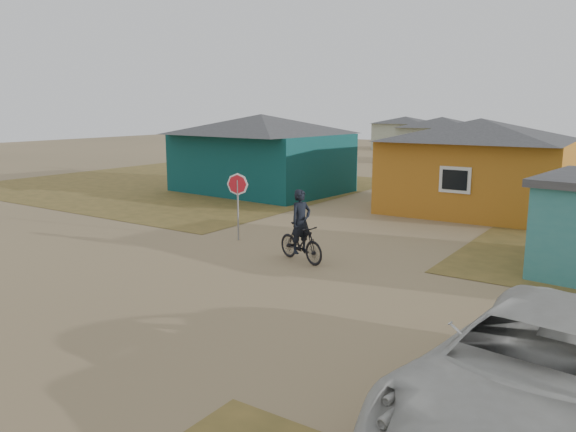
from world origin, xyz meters
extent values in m
plane|color=#937A54|center=(0.00, 0.00, 0.00)|extent=(120.00, 120.00, 0.00)
cube|color=brown|center=(-14.00, 13.00, 0.01)|extent=(20.00, 18.00, 0.00)
cube|color=#0B3B3C|center=(-8.50, 13.50, 1.50)|extent=(8.40, 6.54, 3.00)
pyramid|color=#353538|center=(-8.50, 13.50, 3.50)|extent=(8.93, 7.08, 1.00)
cube|color=#B86F1C|center=(2.50, 14.00, 1.50)|extent=(7.21, 6.24, 3.00)
pyramid|color=#353538|center=(2.50, 14.00, 3.45)|extent=(7.72, 6.76, 0.90)
cube|color=silver|center=(2.50, 10.97, 1.65)|extent=(1.20, 0.06, 1.00)
cube|color=black|center=(2.50, 10.94, 1.65)|extent=(0.95, 0.04, 0.75)
cube|color=#AEB69C|center=(-6.00, 34.00, 1.40)|extent=(6.49, 5.60, 2.80)
pyramid|color=#353538|center=(-6.00, 34.00, 3.20)|extent=(7.04, 6.15, 0.80)
cube|color=#AEB69C|center=(-14.00, 46.00, 1.35)|extent=(5.75, 5.28, 2.70)
pyramid|color=#353538|center=(-14.00, 46.00, 3.05)|extent=(6.28, 5.81, 0.70)
cylinder|color=gray|center=(-2.49, 4.14, 1.01)|extent=(0.06, 0.06, 2.01)
imported|color=black|center=(0.65, 3.09, 0.55)|extent=(1.91, 1.06, 1.11)
imported|color=black|center=(0.65, 3.09, 1.17)|extent=(0.62, 0.76, 1.82)
imported|color=#B7B7B3|center=(8.00, -2.38, 0.85)|extent=(3.58, 6.43, 1.70)
camera|label=1|loc=(9.06, -9.99, 4.35)|focal=35.00mm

